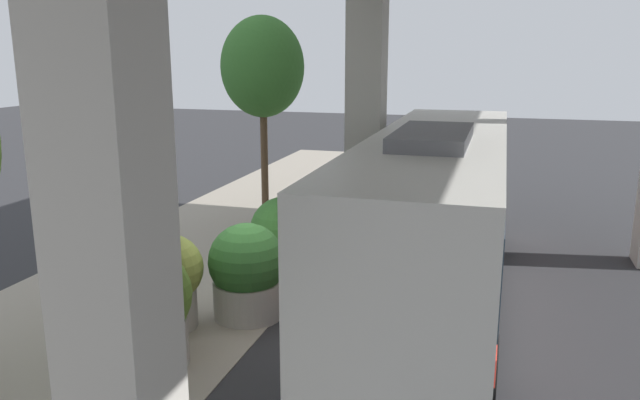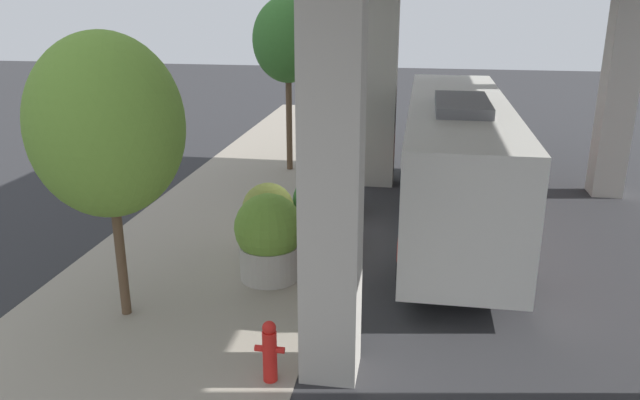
{
  "view_description": "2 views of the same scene",
  "coord_description": "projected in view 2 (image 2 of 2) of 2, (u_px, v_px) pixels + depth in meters",
  "views": [
    {
      "loc": [
        3.86,
        -10.16,
        4.87
      ],
      "look_at": [
        0.55,
        1.14,
        2.08
      ],
      "focal_mm": 35.0,
      "sensor_mm": 36.0,
      "label": 1
    },
    {
      "loc": [
        1.78,
        -14.29,
        5.91
      ],
      "look_at": [
        -0.45,
        -0.79,
        1.4
      ],
      "focal_mm": 35.0,
      "sensor_mm": 36.0,
      "label": 2
    }
  ],
  "objects": [
    {
      "name": "sidewalk_strip",
      "position": [
        227.0,
        237.0,
        15.98
      ],
      "size": [
        6.0,
        40.0,
        0.02
      ],
      "color": "gray",
      "rests_on": "ground"
    },
    {
      "name": "ground_plane",
      "position": [
        343.0,
        244.0,
        15.52
      ],
      "size": [
        80.0,
        80.0,
        0.0
      ],
      "primitive_type": "plane",
      "color": "#2D2D30",
      "rests_on": "ground"
    },
    {
      "name": "street_tree_far",
      "position": [
        288.0,
        41.0,
        20.8
      ],
      "size": [
        2.37,
        2.37,
        5.9
      ],
      "color": "brown",
      "rests_on": "ground"
    },
    {
      "name": "street_tree_near",
      "position": [
        107.0,
        126.0,
        10.99
      ],
      "size": [
        2.75,
        2.75,
        5.36
      ],
      "color": "brown",
      "rests_on": "ground"
    },
    {
      "name": "planter_front",
      "position": [
        268.0,
        217.0,
        14.71
      ],
      "size": [
        1.23,
        1.23,
        1.74
      ],
      "color": "#ADA89E",
      "rests_on": "ground"
    },
    {
      "name": "planter_back",
      "position": [
        322.0,
        210.0,
        15.32
      ],
      "size": [
        1.43,
        1.43,
        1.82
      ],
      "color": "#ADA89E",
      "rests_on": "ground"
    },
    {
      "name": "planter_extra",
      "position": [
        331.0,
        182.0,
        17.56
      ],
      "size": [
        1.47,
        1.47,
        1.78
      ],
      "color": "#ADA89E",
      "rests_on": "ground"
    },
    {
      "name": "bus",
      "position": [
        456.0,
        155.0,
        16.26
      ],
      "size": [
        2.6,
        11.22,
        3.57
      ],
      "color": "silver",
      "rests_on": "ground"
    },
    {
      "name": "fire_hydrant",
      "position": [
        270.0,
        351.0,
        9.87
      ],
      "size": [
        0.48,
        0.23,
        1.07
      ],
      "color": "red",
      "rests_on": "ground"
    },
    {
      "name": "planter_middle",
      "position": [
        269.0,
        238.0,
        13.37
      ],
      "size": [
        1.48,
        1.48,
        1.92
      ],
      "color": "#ADA89E",
      "rests_on": "ground"
    }
  ]
}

